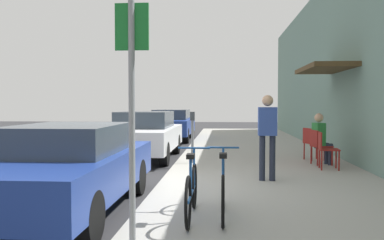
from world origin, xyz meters
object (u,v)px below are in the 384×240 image
(parked_car_0, at_px, (67,167))
(parked_car_1, at_px, (145,134))
(parking_meter, at_px, (192,133))
(cafe_chair_1, at_px, (319,145))
(bicycle_1, at_px, (223,190))
(cafe_chair_0, at_px, (326,148))
(pedestrian_standing, at_px, (267,130))
(parked_car_2, at_px, (171,124))
(bicycle_0, at_px, (192,191))
(seated_patron_1, at_px, (321,137))
(street_sign, at_px, (132,105))
(cafe_chair_2, at_px, (312,142))

(parked_car_0, xyz_separation_m, parked_car_1, (0.00, 6.21, 0.03))
(parking_meter, relative_size, cafe_chair_1, 1.52)
(parked_car_0, distance_m, bicycle_1, 2.42)
(cafe_chair_0, xyz_separation_m, pedestrian_standing, (-1.50, -1.56, 0.50))
(parked_car_1, bearing_deg, cafe_chair_1, -19.49)
(parked_car_1, bearing_deg, cafe_chair_0, -26.99)
(parking_meter, bearing_deg, parked_car_2, 101.09)
(parked_car_0, xyz_separation_m, bicycle_0, (1.93, -0.59, -0.22))
(parking_meter, xyz_separation_m, seated_patron_1, (3.23, -0.07, -0.07))
(parked_car_0, relative_size, parked_car_1, 1.00)
(bicycle_1, relative_size, cafe_chair_0, 1.97)
(parked_car_2, distance_m, cafe_chair_1, 9.29)
(parking_meter, bearing_deg, street_sign, -90.42)
(cafe_chair_0, relative_size, seated_patron_1, 0.67)
(parked_car_0, bearing_deg, bicycle_1, -11.78)
(parked_car_0, height_order, pedestrian_standing, pedestrian_standing)
(street_sign, relative_size, cafe_chair_1, 2.99)
(parked_car_0, relative_size, bicycle_0, 2.57)
(parking_meter, height_order, bicycle_0, parking_meter)
(bicycle_0, relative_size, pedestrian_standing, 1.01)
(cafe_chair_0, bearing_deg, cafe_chair_1, 89.89)
(parked_car_0, relative_size, parked_car_2, 1.00)
(seated_patron_1, relative_size, pedestrian_standing, 0.76)
(cafe_chair_0, height_order, cafe_chair_1, same)
(cafe_chair_0, bearing_deg, bicycle_1, -118.83)
(bicycle_0, xyz_separation_m, pedestrian_standing, (1.29, 2.84, 0.64))
(parked_car_1, height_order, pedestrian_standing, pedestrian_standing)
(cafe_chair_2, distance_m, pedestrian_standing, 3.53)
(street_sign, xyz_separation_m, pedestrian_standing, (1.72, 4.49, -0.52))
(bicycle_0, distance_m, cafe_chair_1, 5.84)
(bicycle_0, xyz_separation_m, bicycle_1, (0.42, 0.10, 0.00))
(bicycle_1, xyz_separation_m, pedestrian_standing, (0.87, 2.74, 0.64))
(parked_car_0, distance_m, parked_car_2, 12.54)
(parking_meter, height_order, pedestrian_standing, pedestrian_standing)
(bicycle_0, bearing_deg, cafe_chair_1, 61.48)
(street_sign, distance_m, pedestrian_standing, 4.84)
(parked_car_2, xyz_separation_m, bicycle_1, (2.35, -13.03, -0.25))
(parked_car_0, xyz_separation_m, cafe_chair_2, (4.72, 5.40, -0.08))
(seated_patron_1, bearing_deg, cafe_chair_0, -94.63)
(parked_car_0, bearing_deg, cafe_chair_1, 43.88)
(parked_car_2, relative_size, seated_patron_1, 3.41)
(seated_patron_1, bearing_deg, parked_car_1, 160.86)
(bicycle_1, bearing_deg, parked_car_1, 109.35)
(seated_patron_1, bearing_deg, street_sign, -115.77)
(street_sign, xyz_separation_m, cafe_chair_1, (3.22, 6.78, -1.02))
(bicycle_1, height_order, seated_patron_1, seated_patron_1)
(bicycle_0, height_order, cafe_chair_1, bicycle_0)
(parked_car_2, bearing_deg, pedestrian_standing, -72.61)
(parked_car_0, distance_m, street_sign, 2.86)
(bicycle_1, bearing_deg, cafe_chair_2, 68.08)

